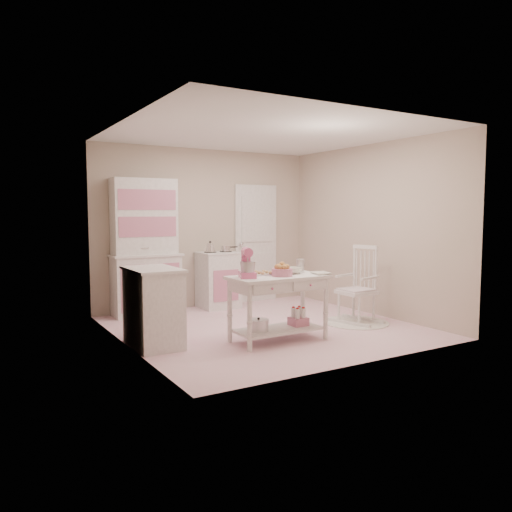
# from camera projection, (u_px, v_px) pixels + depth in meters

# --- Properties ---
(room_shell) EXTENTS (3.84, 3.84, 2.62)m
(room_shell) POSITION_uv_depth(u_px,v_px,m) (266.00, 206.00, 6.65)
(room_shell) COLOR pink
(room_shell) RESTS_ON ground
(door) EXTENTS (0.82, 0.05, 2.04)m
(door) POSITION_uv_depth(u_px,v_px,m) (256.00, 243.00, 8.79)
(door) COLOR white
(door) RESTS_ON ground
(hutch) EXTENTS (1.06, 0.50, 2.08)m
(hutch) POSITION_uv_depth(u_px,v_px,m) (145.00, 247.00, 7.55)
(hutch) COLOR white
(hutch) RESTS_ON ground
(stove) EXTENTS (0.62, 0.57, 0.92)m
(stove) POSITION_uv_depth(u_px,v_px,m) (218.00, 280.00, 8.17)
(stove) COLOR white
(stove) RESTS_ON ground
(base_cabinet) EXTENTS (0.54, 0.84, 0.92)m
(base_cabinet) POSITION_uv_depth(u_px,v_px,m) (153.00, 307.00, 5.81)
(base_cabinet) COLOR white
(base_cabinet) RESTS_ON ground
(lace_rug) EXTENTS (0.92, 0.92, 0.01)m
(lace_rug) POSITION_uv_depth(u_px,v_px,m) (356.00, 322.00, 7.07)
(lace_rug) COLOR white
(lace_rug) RESTS_ON ground
(rocking_chair) EXTENTS (0.64, 0.81, 1.10)m
(rocking_chair) POSITION_uv_depth(u_px,v_px,m) (357.00, 284.00, 7.02)
(rocking_chair) COLOR white
(rocking_chair) RESTS_ON ground
(work_table) EXTENTS (1.20, 0.60, 0.80)m
(work_table) POSITION_uv_depth(u_px,v_px,m) (278.00, 308.00, 6.05)
(work_table) COLOR white
(work_table) RESTS_ON ground
(stand_mixer) EXTENTS (0.28, 0.33, 0.34)m
(stand_mixer) POSITION_uv_depth(u_px,v_px,m) (247.00, 263.00, 5.80)
(stand_mixer) COLOR pink
(stand_mixer) RESTS_ON work_table
(cookie_tray) EXTENTS (0.34, 0.24, 0.02)m
(cookie_tray) POSITION_uv_depth(u_px,v_px,m) (260.00, 274.00, 6.09)
(cookie_tray) COLOR silver
(cookie_tray) RESTS_ON work_table
(bread_basket) EXTENTS (0.25, 0.25, 0.09)m
(bread_basket) POSITION_uv_depth(u_px,v_px,m) (282.00, 272.00, 5.98)
(bread_basket) COLOR #C3708D
(bread_basket) RESTS_ON work_table
(mixing_bowl) EXTENTS (0.25, 0.25, 0.08)m
(mixing_bowl) POSITION_uv_depth(u_px,v_px,m) (292.00, 271.00, 6.21)
(mixing_bowl) COLOR silver
(mixing_bowl) RESTS_ON work_table
(metal_pitcher) EXTENTS (0.10, 0.10, 0.17)m
(metal_pitcher) POSITION_uv_depth(u_px,v_px,m) (300.00, 266.00, 6.37)
(metal_pitcher) COLOR silver
(metal_pitcher) RESTS_ON work_table
(recipe_book) EXTENTS (0.24, 0.28, 0.02)m
(recipe_book) POSITION_uv_depth(u_px,v_px,m) (314.00, 273.00, 6.14)
(recipe_book) COLOR silver
(recipe_book) RESTS_ON work_table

